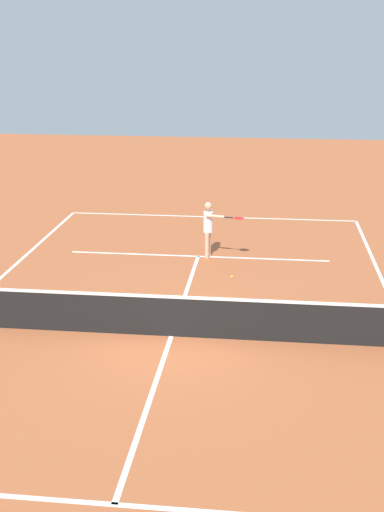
# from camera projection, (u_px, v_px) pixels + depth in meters

# --- Properties ---
(ground_plane) EXTENTS (60.00, 60.00, 0.00)m
(ground_plane) POSITION_uv_depth(u_px,v_px,m) (171.00, 336.00, 14.78)
(ground_plane) COLOR #AD5933
(court_lines) EXTENTS (10.45, 20.52, 0.01)m
(court_lines) POSITION_uv_depth(u_px,v_px,m) (171.00, 336.00, 14.78)
(court_lines) COLOR white
(court_lines) RESTS_ON ground
(tennis_net) EXTENTS (11.05, 0.10, 1.07)m
(tennis_net) POSITION_uv_depth(u_px,v_px,m) (171.00, 315.00, 14.62)
(tennis_net) COLOR #4C4C51
(tennis_net) RESTS_ON ground
(player_serving) EXTENTS (1.24, 0.76, 1.68)m
(player_serving) POSITION_uv_depth(u_px,v_px,m) (210.00, 225.00, 19.68)
(player_serving) COLOR #D8A884
(player_serving) RESTS_ON ground
(tennis_ball) EXTENTS (0.07, 0.07, 0.07)m
(tennis_ball) POSITION_uv_depth(u_px,v_px,m) (232.00, 277.00, 18.28)
(tennis_ball) COLOR #CCE033
(tennis_ball) RESTS_ON ground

